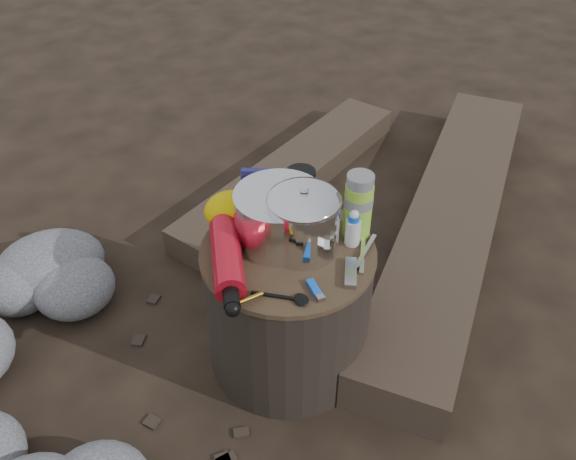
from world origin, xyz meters
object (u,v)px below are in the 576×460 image
object	(u,v)px
camping_pot	(304,220)
log_main	(452,219)
fuel_bottle	(227,258)
travel_mug	(301,189)
thermos	(358,206)
stump	(288,307)

from	to	relation	value
camping_pot	log_main	bearing A→B (deg)	23.64
fuel_bottle	travel_mug	size ratio (longest dim) A/B	2.70
camping_pot	thermos	world-z (taller)	thermos
camping_pot	fuel_bottle	world-z (taller)	camping_pot
camping_pot	fuel_bottle	bearing A→B (deg)	-177.32
log_main	thermos	bearing A→B (deg)	-108.01
stump	camping_pot	world-z (taller)	camping_pot
stump	fuel_bottle	bearing A→B (deg)	-175.65
thermos	fuel_bottle	bearing A→B (deg)	-177.99
stump	thermos	size ratio (longest dim) A/B	2.47
camping_pot	travel_mug	bearing A→B (deg)	70.48
travel_mug	fuel_bottle	bearing A→B (deg)	-146.16
stump	log_main	xyz separation A→B (m)	(0.76, 0.31, -0.13)
log_main	travel_mug	size ratio (longest dim) A/B	15.13
camping_pot	travel_mug	size ratio (longest dim) A/B	1.57
camping_pot	fuel_bottle	distance (m)	0.21
log_main	thermos	size ratio (longest dim) A/B	9.55
stump	travel_mug	distance (m)	0.33
thermos	stump	bearing A→B (deg)	-179.99
log_main	camping_pot	xyz separation A→B (m)	(-0.72, -0.31, 0.43)
camping_pot	stump	bearing A→B (deg)	175.88
fuel_bottle	travel_mug	world-z (taller)	travel_mug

